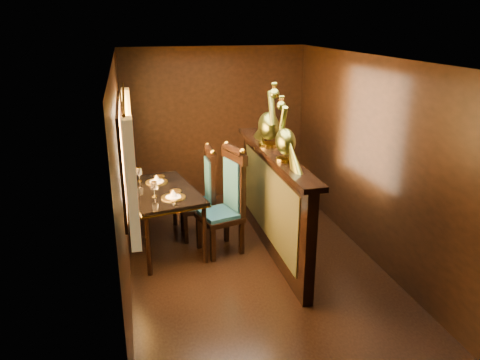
# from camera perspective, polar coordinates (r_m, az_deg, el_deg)

# --- Properties ---
(ground) EXTENTS (5.00, 5.00, 0.00)m
(ground) POSITION_cam_1_polar(r_m,az_deg,el_deg) (5.92, 1.72, -10.27)
(ground) COLOR black
(ground) RESTS_ON ground
(room_shell) EXTENTS (3.04, 5.04, 2.52)m
(room_shell) POSITION_cam_1_polar(r_m,az_deg,el_deg) (5.32, 0.95, 4.72)
(room_shell) COLOR black
(room_shell) RESTS_ON ground
(partition) EXTENTS (0.26, 2.70, 1.36)m
(partition) POSITION_cam_1_polar(r_m,az_deg,el_deg) (5.96, 4.01, -2.52)
(partition) COLOR black
(partition) RESTS_ON ground
(dining_table) EXTENTS (1.10, 1.53, 1.02)m
(dining_table) POSITION_cam_1_polar(r_m,az_deg,el_deg) (6.11, -9.64, -1.82)
(dining_table) COLOR black
(dining_table) RESTS_ON ground
(chair_left) EXTENTS (0.63, 0.65, 1.42)m
(chair_left) POSITION_cam_1_polar(r_m,az_deg,el_deg) (6.00, -1.42, -2.05)
(chair_left) COLOR black
(chair_left) RESTS_ON ground
(chair_right) EXTENTS (0.47, 0.52, 1.30)m
(chair_right) POSITION_cam_1_polar(r_m,az_deg,el_deg) (6.43, -4.27, -1.23)
(chair_right) COLOR black
(chair_right) RESTS_ON ground
(peacock_left) EXTENTS (0.23, 0.61, 0.72)m
(peacock_left) POSITION_cam_1_polar(r_m,az_deg,el_deg) (5.30, 5.61, 6.09)
(peacock_left) COLOR #174527
(peacock_left) RESTS_ON partition
(peacock_right) EXTENTS (0.26, 0.70, 0.83)m
(peacock_right) POSITION_cam_1_polar(r_m,az_deg,el_deg) (5.90, 3.53, 8.05)
(peacock_right) COLOR #174527
(peacock_right) RESTS_ON partition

